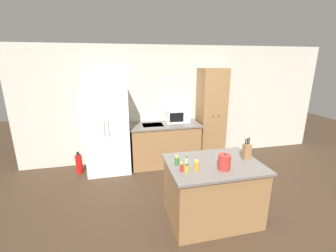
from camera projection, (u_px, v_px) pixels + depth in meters
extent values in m
plane|color=#423021|center=(222.00, 214.00, 3.44)|extent=(14.00, 14.00, 0.00)
cube|color=beige|center=(181.00, 104.00, 5.26)|extent=(7.20, 0.06, 2.60)
cube|color=white|center=(107.00, 130.00, 4.63)|extent=(0.86, 0.74, 1.79)
cylinder|color=silver|center=(104.00, 129.00, 4.23)|extent=(0.02, 0.02, 0.30)
cylinder|color=silver|center=(108.00, 128.00, 4.24)|extent=(0.02, 0.02, 0.30)
cube|color=olive|center=(165.00, 145.00, 5.06)|extent=(1.49, 0.66, 0.90)
cube|color=slate|center=(165.00, 125.00, 4.93)|extent=(1.53, 0.70, 0.03)
cube|color=#9EA0A3|center=(153.00, 125.00, 4.87)|extent=(0.44, 0.34, 0.01)
cube|color=olive|center=(211.00, 115.00, 5.18)|extent=(0.57, 0.54, 2.11)
sphere|color=black|center=(213.00, 116.00, 4.90)|extent=(0.02, 0.02, 0.02)
sphere|color=black|center=(219.00, 116.00, 4.92)|extent=(0.02, 0.02, 0.02)
cube|color=olive|center=(212.00, 192.00, 3.28)|extent=(1.25, 0.90, 0.85)
cube|color=slate|center=(214.00, 164.00, 3.16)|extent=(1.31, 0.96, 0.03)
cube|color=white|center=(177.00, 115.00, 5.08)|extent=(0.52, 0.35, 0.29)
cube|color=black|center=(177.00, 117.00, 4.90)|extent=(0.31, 0.01, 0.20)
cube|color=olive|center=(247.00, 152.00, 3.24)|extent=(0.10, 0.09, 0.23)
cylinder|color=black|center=(246.00, 142.00, 3.20)|extent=(0.02, 0.02, 0.08)
cylinder|color=black|center=(248.00, 141.00, 3.20)|extent=(0.02, 0.02, 0.09)
cylinder|color=black|center=(249.00, 141.00, 3.21)|extent=(0.02, 0.02, 0.10)
cylinder|color=#337033|center=(177.00, 161.00, 3.08)|extent=(0.06, 0.06, 0.11)
cylinder|color=#E5DB4C|center=(177.00, 157.00, 3.06)|extent=(0.04, 0.04, 0.02)
cylinder|color=orange|center=(196.00, 166.00, 2.91)|extent=(0.06, 0.06, 0.12)
cylinder|color=#E5DB4C|center=(197.00, 161.00, 2.89)|extent=(0.05, 0.05, 0.03)
cylinder|color=beige|center=(186.00, 161.00, 3.12)|extent=(0.05, 0.05, 0.09)
cylinder|color=#286628|center=(186.00, 157.00, 3.10)|extent=(0.03, 0.03, 0.02)
cylinder|color=gold|center=(187.00, 169.00, 2.89)|extent=(0.06, 0.06, 0.09)
cylinder|color=#286628|center=(187.00, 165.00, 2.88)|extent=(0.05, 0.05, 0.02)
cylinder|color=#B2281E|center=(182.00, 168.00, 2.91)|extent=(0.05, 0.05, 0.10)
cylinder|color=#E5DB4C|center=(182.00, 163.00, 2.89)|extent=(0.03, 0.03, 0.02)
cylinder|color=#B72D28|center=(224.00, 162.00, 2.94)|extent=(0.16, 0.16, 0.21)
sphere|color=#262628|center=(225.00, 154.00, 2.91)|extent=(0.02, 0.02, 0.02)
cylinder|color=red|center=(79.00, 164.00, 4.67)|extent=(0.13, 0.13, 0.40)
cylinder|color=black|center=(78.00, 154.00, 4.60)|extent=(0.06, 0.06, 0.07)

